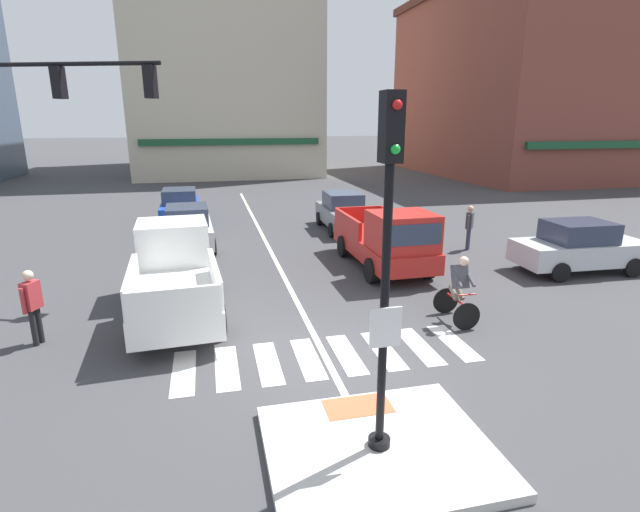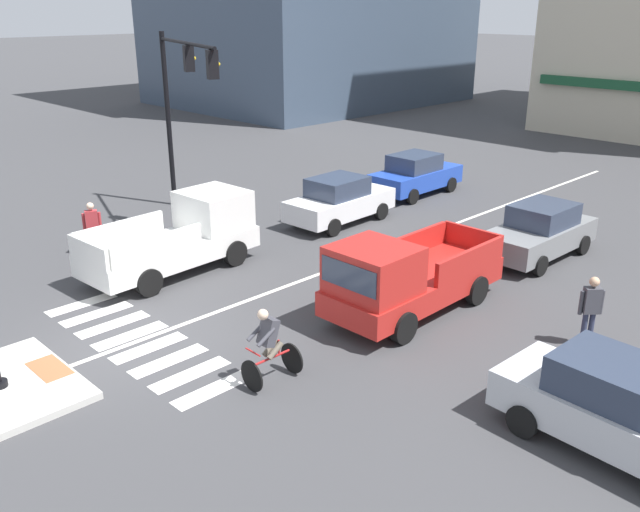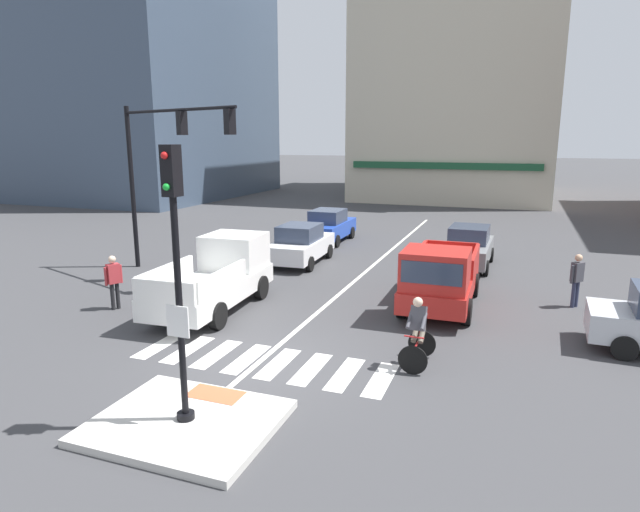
{
  "view_description": "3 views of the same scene",
  "coord_description": "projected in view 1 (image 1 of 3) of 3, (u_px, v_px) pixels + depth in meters",
  "views": [
    {
      "loc": [
        -2.18,
        -8.4,
        4.65
      ],
      "look_at": [
        0.85,
        4.55,
        0.91
      ],
      "focal_mm": 26.93,
      "sensor_mm": 36.0,
      "label": 1
    },
    {
      "loc": [
        12.64,
        -6.37,
        7.23
      ],
      "look_at": [
        0.7,
        5.34,
        0.94
      ],
      "focal_mm": 37.76,
      "sensor_mm": 36.0,
      "label": 2
    },
    {
      "loc": [
        5.33,
        -10.24,
        5.09
      ],
      "look_at": [
        0.17,
        3.69,
        1.83
      ],
      "focal_mm": 30.02,
      "sensor_mm": 36.0,
      "label": 3
    }
  ],
  "objects": [
    {
      "name": "ground_plane",
      "position": [
        330.0,
        362.0,
        9.61
      ],
      "size": [
        300.0,
        300.0,
        0.0
      ],
      "primitive_type": "plane",
      "color": "#3D3D3F"
    },
    {
      "name": "traffic_island",
      "position": [
        379.0,
        449.0,
        6.94
      ],
      "size": [
        3.23,
        2.7,
        0.15
      ],
      "primitive_type": "cube",
      "color": "beige",
      "rests_on": "ground"
    },
    {
      "name": "tactile_pad_front",
      "position": [
        358.0,
        406.0,
        7.86
      ],
      "size": [
        1.1,
        0.6,
        0.01
      ],
      "primitive_type": "cube",
      "color": "#DB5B38",
      "rests_on": "traffic_island"
    },
    {
      "name": "signal_pole",
      "position": [
        387.0,
        250.0,
        6.12
      ],
      "size": [
        0.44,
        0.38,
        4.85
      ],
      "color": "black",
      "rests_on": "traffic_island"
    },
    {
      "name": "crosswalk_stripe_a",
      "position": [
        184.0,
        372.0,
        9.22
      ],
      "size": [
        0.44,
        1.8,
        0.01
      ],
      "primitive_type": "cube",
      "color": "silver",
      "rests_on": "ground"
    },
    {
      "name": "crosswalk_stripe_b",
      "position": [
        227.0,
        367.0,
        9.4
      ],
      "size": [
        0.44,
        1.8,
        0.01
      ],
      "primitive_type": "cube",
      "color": "silver",
      "rests_on": "ground"
    },
    {
      "name": "crosswalk_stripe_c",
      "position": [
        268.0,
        363.0,
        9.58
      ],
      "size": [
        0.44,
        1.8,
        0.01
      ],
      "primitive_type": "cube",
      "color": "silver",
      "rests_on": "ground"
    },
    {
      "name": "crosswalk_stripe_d",
      "position": [
        308.0,
        358.0,
        9.76
      ],
      "size": [
        0.44,
        1.8,
        0.01
      ],
      "primitive_type": "cube",
      "color": "silver",
      "rests_on": "ground"
    },
    {
      "name": "crosswalk_stripe_e",
      "position": [
        346.0,
        354.0,
        9.94
      ],
      "size": [
        0.44,
        1.8,
        0.01
      ],
      "primitive_type": "cube",
      "color": "silver",
      "rests_on": "ground"
    },
    {
      "name": "crosswalk_stripe_f",
      "position": [
        383.0,
        350.0,
        10.12
      ],
      "size": [
        0.44,
        1.8,
        0.01
      ],
      "primitive_type": "cube",
      "color": "silver",
      "rests_on": "ground"
    },
    {
      "name": "crosswalk_stripe_g",
      "position": [
        419.0,
        346.0,
        10.29
      ],
      "size": [
        0.44,
        1.8,
        0.01
      ],
      "primitive_type": "cube",
      "color": "silver",
      "rests_on": "ground"
    },
    {
      "name": "crosswalk_stripe_h",
      "position": [
        454.0,
        342.0,
        10.47
      ],
      "size": [
        0.44,
        1.8,
        0.01
      ],
      "primitive_type": "cube",
      "color": "silver",
      "rests_on": "ground"
    },
    {
      "name": "lane_centre_line",
      "position": [
        267.0,
        243.0,
        18.97
      ],
      "size": [
        0.14,
        28.0,
        0.01
      ],
      "primitive_type": "cube",
      "color": "silver",
      "rests_on": "ground"
    },
    {
      "name": "traffic_light_mast",
      "position": [
        17.0,
        129.0,
        12.86
      ],
      "size": [
        5.96,
        2.16,
        6.32
      ],
      "color": "black",
      "rests_on": "ground"
    },
    {
      "name": "building_corner_left",
      "position": [
        533.0,
        84.0,
        42.85
      ],
      "size": [
        18.32,
        22.57,
        15.72
      ],
      "color": "brown",
      "rests_on": "ground"
    },
    {
      "name": "building_far_block",
      "position": [
        222.0,
        61.0,
        46.25
      ],
      "size": [
        16.1,
        22.09,
        20.46
      ],
      "color": "beige",
      "rests_on": "ground"
    },
    {
      "name": "car_blue_westbound_distant",
      "position": [
        180.0,
        206.0,
        22.52
      ],
      "size": [
        1.88,
        4.12,
        1.64
      ],
      "color": "#2347B7",
      "rests_on": "ground"
    },
    {
      "name": "car_grey_eastbound_far",
      "position": [
        343.0,
        212.0,
        21.19
      ],
      "size": [
        1.91,
        4.14,
        1.64
      ],
      "color": "slate",
      "rests_on": "ground"
    },
    {
      "name": "car_silver_cross_right",
      "position": [
        579.0,
        247.0,
        15.22
      ],
      "size": [
        4.16,
        1.96,
        1.64
      ],
      "color": "silver",
      "rests_on": "ground"
    },
    {
      "name": "car_white_westbound_far",
      "position": [
        188.0,
        227.0,
        18.03
      ],
      "size": [
        1.97,
        4.16,
        1.64
      ],
      "color": "white",
      "rests_on": "ground"
    },
    {
      "name": "pickup_truck_red_eastbound_mid",
      "position": [
        387.0,
        241.0,
        15.33
      ],
      "size": [
        2.1,
        5.12,
        2.08
      ],
      "color": "red",
      "rests_on": "ground"
    },
    {
      "name": "pickup_truck_white_westbound_near",
      "position": [
        175.0,
        273.0,
        12.06
      ],
      "size": [
        2.28,
        5.2,
        2.08
      ],
      "color": "white",
      "rests_on": "ground"
    },
    {
      "name": "cyclist",
      "position": [
        459.0,
        288.0,
        11.29
      ],
      "size": [
        0.68,
        1.1,
        1.68
      ],
      "color": "black",
      "rests_on": "ground"
    },
    {
      "name": "pedestrian_at_curb_left",
      "position": [
        32.0,
        301.0,
        10.14
      ],
      "size": [
        0.35,
        0.51,
        1.67
      ],
      "color": "black",
      "rests_on": "ground"
    },
    {
      "name": "pedestrian_waiting_far_side",
      "position": [
        469.0,
        224.0,
        17.8
      ],
      "size": [
        0.4,
        0.43,
        1.67
      ],
      "color": "#2D334C",
      "rests_on": "ground"
    }
  ]
}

